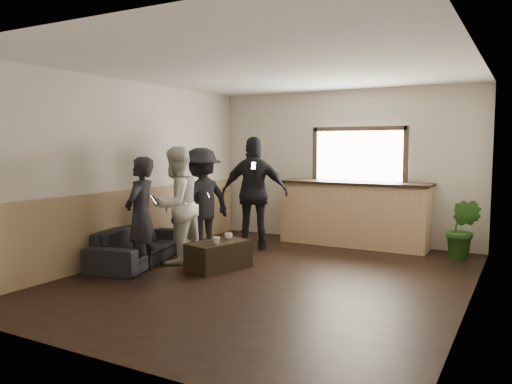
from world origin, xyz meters
The scene contains 12 objects.
ground centered at (0.00, 0.00, 0.00)m, with size 5.00×6.00×0.01m, color black.
room_shell centered at (-0.74, 0.00, 1.47)m, with size 5.01×6.01×2.80m.
bar_counter centered at (0.30, 2.70, 0.64)m, with size 2.70×0.68×2.13m.
sofa centered at (-2.15, -0.22, 0.28)m, with size 1.91×0.75×0.56m, color black.
coffee_table centered at (-0.86, 0.07, 0.20)m, with size 0.50×0.90×0.40m, color black.
cup_a centered at (-0.85, 0.31, 0.45)m, with size 0.12×0.12×0.09m, color silver.
cup_b centered at (-0.80, -0.08, 0.45)m, with size 0.11×0.11×0.10m, color silver.
potted_plant centered at (2.15, 2.48, 0.48)m, with size 0.53×0.42×0.96m, color #2D6623.
person_a centered at (-1.70, -0.63, 0.82)m, with size 0.53×0.68×1.64m.
person_b centered at (-1.65, 0.10, 0.89)m, with size 0.74×0.92×1.77m.
person_c centered at (-1.70, 0.83, 0.88)m, with size 0.94×1.27×1.75m.
person_d centered at (-1.10, 1.56, 0.97)m, with size 1.23×0.91×1.94m.
Camera 1 is at (3.05, -5.89, 1.79)m, focal length 35.00 mm.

